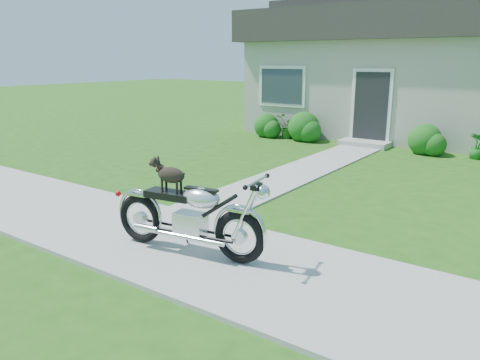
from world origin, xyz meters
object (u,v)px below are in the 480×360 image
at_px(house, 453,69).
at_px(potted_plant_right, 477,146).
at_px(motorcycle_with_dog, 189,214).
at_px(potted_plant_left, 287,127).

bearing_deg(house, potted_plant_right, -67.06).
height_order(potted_plant_right, motorcycle_with_dog, motorcycle_with_dog).
bearing_deg(house, motorcycle_with_dog, -92.32).
xyz_separation_m(house, potted_plant_left, (-4.02, -3.44, -1.78)).
relative_size(house, motorcycle_with_dog, 5.68).
xyz_separation_m(potted_plant_right, motorcycle_with_dog, (-1.95, -8.72, 0.23)).
bearing_deg(motorcycle_with_dog, potted_plant_left, 103.62).
bearing_deg(motorcycle_with_dog, house, 79.27).
height_order(house, potted_plant_right, house).
bearing_deg(potted_plant_left, motorcycle_with_dog, -67.97).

